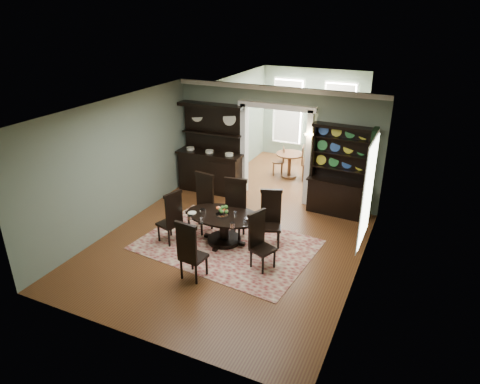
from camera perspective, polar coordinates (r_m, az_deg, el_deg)
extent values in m
cube|color=brown|center=(9.33, -1.98, -7.55)|extent=(5.50, 6.00, 0.01)
cube|color=white|center=(8.19, -2.27, 10.72)|extent=(5.50, 6.00, 0.01)
cube|color=slate|center=(10.11, -16.20, 3.48)|extent=(0.01, 6.00, 3.00)
cube|color=slate|center=(7.90, 16.02, -2.27)|extent=(0.01, 6.00, 3.00)
cube|color=slate|center=(6.42, -14.37, -8.49)|extent=(5.50, 0.01, 3.00)
cube|color=slate|center=(11.96, -3.49, 7.48)|extent=(1.85, 0.01, 3.00)
cube|color=slate|center=(10.79, 13.96, 5.00)|extent=(1.85, 0.01, 3.00)
cube|color=slate|center=(10.94, 5.03, 12.63)|extent=(1.80, 0.01, 0.50)
cube|color=white|center=(10.86, 4.98, 13.57)|extent=(5.50, 0.10, 0.12)
cube|color=brown|center=(13.31, 7.21, 2.20)|extent=(3.50, 3.50, 0.01)
cube|color=white|center=(12.53, 7.92, 15.09)|extent=(3.50, 3.50, 0.01)
cube|color=slate|center=(13.44, 0.34, 9.35)|extent=(0.01, 3.50, 3.00)
cube|color=slate|center=(12.46, 15.29, 7.35)|extent=(0.01, 3.50, 3.00)
cube|color=slate|center=(14.47, 9.70, 10.07)|extent=(3.50, 0.01, 3.00)
cube|color=white|center=(14.65, 6.41, 10.62)|extent=(1.05, 0.06, 2.20)
cube|color=white|center=(14.22, 13.00, 9.77)|extent=(1.05, 0.06, 2.20)
cube|color=white|center=(11.64, 0.59, 5.78)|extent=(0.14, 0.25, 2.50)
cube|color=white|center=(11.07, 9.15, 4.50)|extent=(0.14, 0.25, 2.50)
cube|color=white|center=(10.99, 4.99, 11.36)|extent=(2.08, 0.25, 0.14)
cube|color=white|center=(8.41, 16.73, 0.00)|extent=(0.02, 1.10, 2.00)
cube|color=white|center=(8.41, 16.63, 0.01)|extent=(0.01, 1.22, 2.12)
cube|color=black|center=(9.04, 16.87, 1.67)|extent=(0.10, 0.35, 2.10)
cube|color=gold|center=(10.80, 9.49, 7.34)|extent=(0.08, 0.05, 0.18)
sphere|color=#FFD88C|center=(10.66, 8.77, 7.62)|extent=(0.07, 0.07, 0.07)
sphere|color=#FFD88C|center=(10.61, 9.81, 7.47)|extent=(0.07, 0.07, 0.07)
cube|color=maroon|center=(9.45, -1.81, -7.04)|extent=(3.90, 2.90, 0.01)
ellipsoid|color=black|center=(9.28, -2.15, -3.15)|extent=(1.76, 1.17, 0.04)
cylinder|color=black|center=(9.29, -2.15, -3.33)|extent=(1.66, 1.66, 0.03)
cylinder|color=black|center=(9.42, -2.12, -4.83)|extent=(0.21, 0.21, 0.59)
cylinder|color=black|center=(9.56, -2.09, -6.38)|extent=(0.75, 0.75, 0.09)
cylinder|color=silver|center=(9.19, -2.35, -3.11)|extent=(0.29, 0.29, 0.05)
cube|color=black|center=(9.86, -5.37, -2.61)|extent=(0.55, 0.53, 0.06)
cube|color=black|center=(9.83, -4.69, 0.02)|extent=(0.48, 0.13, 0.82)
cube|color=black|center=(9.67, -4.78, 2.29)|extent=(0.53, 0.16, 0.08)
cylinder|color=black|center=(9.95, -6.84, -3.97)|extent=(0.05, 0.05, 0.48)
cylinder|color=black|center=(9.74, -5.14, -4.56)|extent=(0.05, 0.05, 0.48)
cylinder|color=black|center=(10.21, -5.48, -3.17)|extent=(0.05, 0.05, 0.48)
cylinder|color=black|center=(10.00, -3.79, -3.72)|extent=(0.05, 0.05, 0.48)
cube|color=black|center=(9.50, -0.91, -3.55)|extent=(0.55, 0.53, 0.06)
cube|color=black|center=(9.50, -0.57, -0.74)|extent=(0.49, 0.13, 0.82)
cube|color=black|center=(9.34, -0.58, 1.61)|extent=(0.53, 0.16, 0.08)
cylinder|color=black|center=(9.51, -2.32, -5.21)|extent=(0.05, 0.05, 0.48)
cylinder|color=black|center=(9.41, -0.12, -5.51)|extent=(0.05, 0.05, 0.48)
cylinder|color=black|center=(9.83, -1.65, -4.18)|extent=(0.05, 0.05, 0.48)
cylinder|color=black|center=(9.73, 0.49, -4.46)|extent=(0.05, 0.05, 0.48)
cube|color=black|center=(9.27, 4.11, -4.67)|extent=(0.56, 0.55, 0.06)
cube|color=black|center=(9.27, 4.16, -2.03)|extent=(0.43, 0.21, 0.75)
cube|color=black|center=(9.11, 4.23, 0.14)|extent=(0.47, 0.24, 0.08)
cylinder|color=black|center=(9.23, 3.01, -6.36)|extent=(0.05, 0.05, 0.44)
cylinder|color=black|center=(9.24, 5.15, -6.40)|extent=(0.05, 0.05, 0.44)
cylinder|color=black|center=(9.53, 3.02, -5.32)|extent=(0.05, 0.05, 0.44)
cylinder|color=black|center=(9.53, 5.09, -5.36)|extent=(0.05, 0.05, 0.44)
cube|color=black|center=(9.51, -9.42, -4.17)|extent=(0.52, 0.54, 0.06)
cube|color=black|center=(9.21, -8.80, -2.45)|extent=(0.17, 0.43, 0.74)
cube|color=black|center=(9.05, -8.95, -0.28)|extent=(0.19, 0.48, 0.08)
cylinder|color=black|center=(9.83, -9.23, -4.64)|extent=(0.05, 0.05, 0.44)
cylinder|color=black|center=(9.64, -10.77, -5.36)|extent=(0.05, 0.05, 0.44)
cylinder|color=black|center=(9.60, -7.88, -5.30)|extent=(0.05, 0.05, 0.44)
cylinder|color=black|center=(9.41, -9.44, -6.05)|extent=(0.05, 0.05, 0.44)
cube|color=black|center=(8.50, 3.07, -7.65)|extent=(0.53, 0.54, 0.05)
cube|color=black|center=(8.42, 2.24, -5.06)|extent=(0.20, 0.41, 0.71)
cube|color=black|center=(8.25, 2.28, -2.84)|extent=(0.23, 0.45, 0.07)
cylinder|color=black|center=(8.41, 3.06, -9.70)|extent=(0.05, 0.05, 0.42)
cylinder|color=black|center=(8.62, 4.61, -8.86)|extent=(0.05, 0.05, 0.42)
cylinder|color=black|center=(8.61, 1.48, -8.82)|extent=(0.05, 0.05, 0.42)
cylinder|color=black|center=(8.81, 3.03, -8.03)|extent=(0.05, 0.05, 0.42)
cube|color=black|center=(8.26, -6.20, -8.61)|extent=(0.48, 0.46, 0.06)
cube|color=black|center=(7.93, -7.15, -6.89)|extent=(0.44, 0.09, 0.75)
cube|color=black|center=(7.75, -7.29, -4.45)|extent=(0.48, 0.12, 0.08)
cylinder|color=black|center=(8.41, -4.47, -9.68)|extent=(0.05, 0.05, 0.44)
cylinder|color=black|center=(8.58, -6.39, -9.00)|extent=(0.05, 0.05, 0.44)
cylinder|color=black|center=(8.18, -5.87, -10.81)|extent=(0.05, 0.05, 0.44)
cylinder|color=black|center=(8.36, -7.81, -10.08)|extent=(0.05, 0.05, 0.44)
cube|color=black|center=(11.97, -3.89, 2.65)|extent=(1.76, 0.66, 1.09)
cube|color=black|center=(11.78, -3.97, 5.22)|extent=(1.87, 0.71, 0.05)
cube|color=black|center=(11.79, -3.50, 8.58)|extent=(1.75, 0.14, 1.29)
cube|color=black|center=(11.73, -3.73, 7.83)|extent=(1.70, 0.36, 0.04)
cube|color=black|center=(11.53, -3.89, 11.45)|extent=(1.86, 0.44, 0.09)
cube|color=black|center=(10.93, 12.63, -0.67)|extent=(1.36, 0.55, 0.86)
cube|color=black|center=(10.76, 12.84, 1.47)|extent=(1.46, 0.60, 0.04)
cube|color=black|center=(10.71, 13.38, 5.09)|extent=(1.34, 0.13, 1.30)
cube|color=black|center=(10.76, 9.88, 5.47)|extent=(0.06, 0.25, 1.34)
cube|color=black|center=(10.53, 16.73, 4.39)|extent=(0.06, 0.25, 1.34)
cube|color=black|center=(10.41, 13.59, 8.40)|extent=(1.45, 0.38, 0.08)
cube|color=black|center=(10.75, 13.08, 3.01)|extent=(1.35, 0.32, 0.03)
cube|color=black|center=(10.62, 13.27, 4.94)|extent=(1.35, 0.32, 0.03)
cube|color=black|center=(10.51, 13.47, 6.92)|extent=(1.35, 0.32, 0.03)
cylinder|color=brown|center=(12.91, 6.67, 5.05)|extent=(0.82, 0.82, 0.04)
cylinder|color=brown|center=(13.02, 6.60, 3.55)|extent=(0.10, 0.10, 0.72)
cylinder|color=brown|center=(13.15, 6.53, 2.13)|extent=(0.45, 0.45, 0.06)
cylinder|color=brown|center=(13.19, 5.07, 4.03)|extent=(0.37, 0.37, 0.04)
cube|color=brown|center=(13.12, 5.83, 4.96)|extent=(0.16, 0.31, 0.46)
cylinder|color=brown|center=(13.37, 4.45, 3.39)|extent=(0.03, 0.03, 0.41)
cylinder|color=brown|center=(13.13, 4.51, 3.00)|extent=(0.03, 0.03, 0.41)
cylinder|color=brown|center=(13.39, 5.55, 3.38)|extent=(0.03, 0.03, 0.41)
cylinder|color=brown|center=(13.15, 5.63, 2.98)|extent=(0.03, 0.03, 0.41)
cylinder|color=brown|center=(12.84, 9.18, 3.63)|extent=(0.44, 0.44, 0.04)
cube|color=brown|center=(12.76, 8.38, 4.86)|extent=(0.11, 0.39, 0.55)
cylinder|color=brown|center=(12.77, 9.74, 2.30)|extent=(0.04, 0.04, 0.49)
cylinder|color=brown|center=(13.06, 9.84, 2.78)|extent=(0.04, 0.04, 0.49)
cylinder|color=brown|center=(12.79, 8.37, 2.43)|extent=(0.04, 0.04, 0.49)
cylinder|color=brown|center=(13.07, 8.50, 2.90)|extent=(0.04, 0.04, 0.49)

